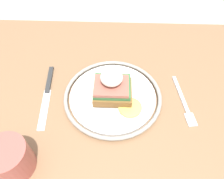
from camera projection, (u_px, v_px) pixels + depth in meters
The scene contains 6 objects.
dining_table at pixel (116, 122), 0.68m from camera, with size 0.99×0.65×0.77m.
plate at pixel (112, 96), 0.56m from camera, with size 0.25×0.25×0.02m.
sandwich at pixel (112, 87), 0.53m from camera, with size 0.12×0.11×0.08m.
fork at pixel (183, 102), 0.56m from camera, with size 0.04×0.16×0.00m.
knife at pixel (47, 91), 0.58m from camera, with size 0.03×0.20×0.01m.
cup at pixel (9, 159), 0.43m from camera, with size 0.08×0.08×0.08m.
Camera 1 is at (-0.00, 0.35, 1.23)m, focal length 35.00 mm.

